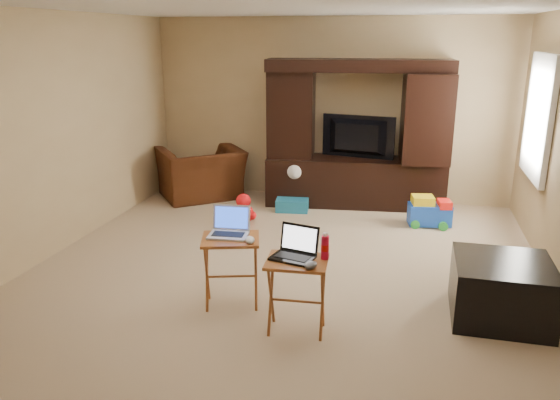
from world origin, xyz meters
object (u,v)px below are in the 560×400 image
(plush_toy, at_px, (244,208))
(water_bottle, at_px, (325,247))
(tray_table_left, at_px, (231,272))
(mouse_left, at_px, (250,240))
(television, at_px, (356,138))
(push_toy, at_px, (430,211))
(tray_table_right, at_px, (297,296))
(mouse_right, at_px, (311,265))
(laptop_right, at_px, (293,244))
(entertainment_center, at_px, (356,134))
(ottoman, at_px, (501,290))
(laptop_left, at_px, (228,223))
(recliner, at_px, (201,173))
(child_rocker, at_px, (293,189))

(plush_toy, distance_m, water_bottle, 2.73)
(tray_table_left, bearing_deg, mouse_left, -36.46)
(plush_toy, bearing_deg, television, 41.62)
(mouse_left, bearing_deg, push_toy, 59.87)
(tray_table_right, xyz_separation_m, mouse_left, (-0.44, 0.23, 0.34))
(mouse_right, distance_m, water_bottle, 0.22)
(television, distance_m, laptop_right, 3.48)
(entertainment_center, xyz_separation_m, ottoman, (1.52, -2.89, -0.73))
(tray_table_right, relative_size, laptop_right, 1.91)
(tray_table_left, height_order, laptop_left, laptop_left)
(television, xyz_separation_m, recliner, (-2.17, -0.16, -0.58))
(recliner, relative_size, tray_table_left, 1.77)
(entertainment_center, distance_m, plush_toy, 1.85)
(television, height_order, laptop_right, television)
(recliner, distance_m, ottoman, 4.58)
(mouse_right, bearing_deg, entertainment_center, 91.00)
(laptop_left, bearing_deg, child_rocker, 86.21)
(laptop_left, bearing_deg, recliner, 110.92)
(laptop_left, height_order, mouse_right, laptop_left)
(tray_table_left, bearing_deg, recliner, 99.61)
(television, bearing_deg, child_rocker, 37.66)
(entertainment_center, bearing_deg, push_toy, -40.60)
(plush_toy, xyz_separation_m, mouse_right, (1.31, -2.50, 0.44))
(ottoman, bearing_deg, child_rocker, 132.90)
(push_toy, distance_m, mouse_left, 3.04)
(child_rocker, xyz_separation_m, water_bottle, (0.91, -3.00, 0.42))
(laptop_left, xyz_separation_m, water_bottle, (0.86, -0.25, -0.04))
(laptop_right, bearing_deg, television, 101.39)
(ottoman, xyz_separation_m, water_bottle, (-1.39, -0.54, 0.45))
(water_bottle, bearing_deg, tray_table_right, -158.20)
(laptop_right, distance_m, water_bottle, 0.25)
(recliner, xyz_separation_m, tray_table_right, (2.10, -3.33, -0.05))
(tray_table_left, bearing_deg, laptop_left, 118.76)
(recliner, height_order, mouse_right, recliner)
(entertainment_center, height_order, recliner, entertainment_center)
(ottoman, bearing_deg, tray_table_right, -158.77)
(television, distance_m, water_bottle, 3.42)
(child_rocker, distance_m, push_toy, 1.79)
(ottoman, height_order, water_bottle, water_bottle)
(laptop_right, xyz_separation_m, water_bottle, (0.24, 0.06, -0.03))
(entertainment_center, relative_size, tray_table_left, 3.85)
(mouse_left, xyz_separation_m, mouse_right, (0.57, -0.35, -0.02))
(mouse_right, bearing_deg, water_bottle, 70.71)
(push_toy, bearing_deg, tray_table_right, -120.75)
(tray_table_left, bearing_deg, tray_table_right, -41.52)
(child_rocker, xyz_separation_m, push_toy, (1.77, -0.25, -0.09))
(plush_toy, bearing_deg, mouse_left, -71.17)
(television, xyz_separation_m, water_bottle, (0.13, -3.41, -0.24))
(mouse_right, bearing_deg, television, 91.01)
(entertainment_center, height_order, laptop_left, entertainment_center)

